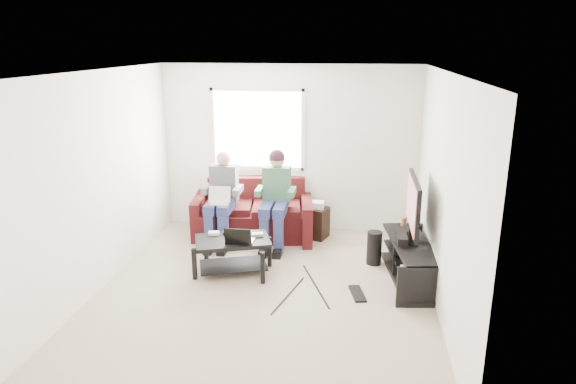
{
  "coord_description": "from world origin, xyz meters",
  "views": [
    {
      "loc": [
        1.04,
        -5.58,
        2.9
      ],
      "look_at": [
        0.2,
        0.6,
        1.08
      ],
      "focal_mm": 32.0,
      "sensor_mm": 36.0,
      "label": 1
    }
  ],
  "objects": [
    {
      "name": "floor",
      "position": [
        0.0,
        0.0,
        0.0
      ],
      "size": [
        4.5,
        4.5,
        0.0
      ],
      "primitive_type": "plane",
      "color": "tan",
      "rests_on": "ground"
    },
    {
      "name": "wall_left",
      "position": [
        -2.0,
        0.0,
        1.3
      ],
      "size": [
        0.0,
        4.5,
        4.5
      ],
      "primitive_type": "plane",
      "rotation": [
        1.57,
        0.0,
        1.57
      ],
      "color": "white",
      "rests_on": "floor"
    },
    {
      "name": "console_grey",
      "position": [
        1.77,
        0.84,
        0.3
      ],
      "size": [
        0.34,
        0.26,
        0.08
      ],
      "primitive_type": "cube",
      "color": "gray",
      "rests_on": "tv_stand"
    },
    {
      "name": "keyboard_floor",
      "position": [
        1.12,
        0.04,
        0.01
      ],
      "size": [
        0.23,
        0.44,
        0.02
      ],
      "primitive_type": "cube",
      "rotation": [
        0.0,
        0.0,
        0.22
      ],
      "color": "black",
      "rests_on": "floor"
    },
    {
      "name": "person_right",
      "position": [
        -0.11,
        1.51,
        0.81
      ],
      "size": [
        0.4,
        0.71,
        1.4
      ],
      "color": "navy",
      "rests_on": "sofa"
    },
    {
      "name": "controller_c",
      "position": [
        -0.2,
        0.59,
        0.49
      ],
      "size": [
        0.16,
        0.13,
        0.04
      ],
      "primitive_type": "cube",
      "rotation": [
        0.0,
        0.0,
        0.3
      ],
      "color": "gray",
      "rests_on": "coffee_table"
    },
    {
      "name": "laptop_black",
      "position": [
        -0.38,
        0.36,
        0.59
      ],
      "size": [
        0.38,
        0.31,
        0.24
      ],
      "primitive_type": null,
      "rotation": [
        0.0,
        0.0,
        0.22
      ],
      "color": "black",
      "rests_on": "coffee_table"
    },
    {
      "name": "controller_a",
      "position": [
        -0.78,
        0.56,
        0.49
      ],
      "size": [
        0.15,
        0.12,
        0.04
      ],
      "primitive_type": "cube",
      "rotation": [
        0.0,
        0.0,
        0.19
      ],
      "color": "silver",
      "rests_on": "coffee_table"
    },
    {
      "name": "ceiling",
      "position": [
        0.0,
        0.0,
        2.6
      ],
      "size": [
        4.5,
        4.5,
        0.0
      ],
      "primitive_type": "plane",
      "rotation": [
        3.14,
        0.0,
        0.0
      ],
      "color": "white",
      "rests_on": "wall_back"
    },
    {
      "name": "wall_right",
      "position": [
        2.0,
        0.0,
        1.3
      ],
      "size": [
        0.0,
        4.5,
        4.5
      ],
      "primitive_type": "plane",
      "rotation": [
        1.57,
        0.0,
        -1.57
      ],
      "color": "white",
      "rests_on": "floor"
    },
    {
      "name": "coffee_table",
      "position": [
        -0.5,
        0.44,
        0.35
      ],
      "size": [
        1.07,
        0.85,
        0.47
      ],
      "color": "black",
      "rests_on": "floor"
    },
    {
      "name": "tv_stand",
      "position": [
        1.77,
        0.54,
        0.22
      ],
      "size": [
        0.65,
        1.54,
        0.49
      ],
      "color": "black",
      "rests_on": "floor"
    },
    {
      "name": "wall_front",
      "position": [
        0.0,
        -2.25,
        1.3
      ],
      "size": [
        4.5,
        0.0,
        4.5
      ],
      "primitive_type": "plane",
      "rotation": [
        -1.57,
        0.0,
        0.0
      ],
      "color": "white",
      "rests_on": "floor"
    },
    {
      "name": "drink_cup",
      "position": [
        1.72,
        1.17,
        0.55
      ],
      "size": [
        0.08,
        0.08,
        0.12
      ],
      "primitive_type": "cylinder",
      "color": "#A36846",
      "rests_on": "tv_stand"
    },
    {
      "name": "soundbar",
      "position": [
        1.65,
        0.64,
        0.54
      ],
      "size": [
        0.12,
        0.5,
        0.1
      ],
      "primitive_type": "cube",
      "color": "black",
      "rests_on": "tv_stand"
    },
    {
      "name": "console_white",
      "position": [
        1.77,
        0.14,
        0.29
      ],
      "size": [
        0.3,
        0.22,
        0.06
      ],
      "primitive_type": "cube",
      "color": "silver",
      "rests_on": "tv_stand"
    },
    {
      "name": "tv",
      "position": [
        1.77,
        0.64,
        0.95
      ],
      "size": [
        0.12,
        1.1,
        0.81
      ],
      "color": "black",
      "rests_on": "tv_stand"
    },
    {
      "name": "sofa",
      "position": [
        -0.51,
        1.82,
        0.32
      ],
      "size": [
        1.95,
        1.06,
        0.86
      ],
      "color": "#411013",
      "rests_on": "floor"
    },
    {
      "name": "end_table",
      "position": [
        0.47,
        1.85,
        0.26
      ],
      "size": [
        0.32,
        0.32,
        0.58
      ],
      "color": "black",
      "rests_on": "floor"
    },
    {
      "name": "person_left",
      "position": [
        -0.91,
        1.49,
        0.75
      ],
      "size": [
        0.4,
        0.7,
        1.36
      ],
      "color": "navy",
      "rests_on": "sofa"
    },
    {
      "name": "window",
      "position": [
        -0.5,
        2.23,
        1.6
      ],
      "size": [
        1.48,
        0.04,
        1.28
      ],
      "color": "white",
      "rests_on": "wall_back"
    },
    {
      "name": "controller_b",
      "position": [
        -0.6,
        0.62,
        0.49
      ],
      "size": [
        0.16,
        0.13,
        0.04
      ],
      "primitive_type": "cube",
      "rotation": [
        0.0,
        0.0,
        0.37
      ],
      "color": "black",
      "rests_on": "coffee_table"
    },
    {
      "name": "wall_back",
      "position": [
        0.0,
        2.25,
        1.3
      ],
      "size": [
        4.5,
        0.0,
        4.5
      ],
      "primitive_type": "plane",
      "rotation": [
        1.57,
        0.0,
        0.0
      ],
      "color": "white",
      "rests_on": "floor"
    },
    {
      "name": "console_black",
      "position": [
        1.77,
        0.49,
        0.3
      ],
      "size": [
        0.38,
        0.3,
        0.07
      ],
      "primitive_type": "cube",
      "color": "black",
      "rests_on": "tv_stand"
    },
    {
      "name": "laptop_silver",
      "position": [
        -0.91,
        1.29,
        0.73
      ],
      "size": [
        0.35,
        0.26,
        0.24
      ],
      "primitive_type": null,
      "rotation": [
        0.0,
        0.0,
        -0.13
      ],
      "color": "silver",
      "rests_on": "person_left"
    },
    {
      "name": "subwoofer",
      "position": [
        1.33,
        0.97,
        0.23
      ],
      "size": [
        0.2,
        0.2,
        0.46
      ],
      "primitive_type": "cylinder",
      "color": "black",
      "rests_on": "floor"
    }
  ]
}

